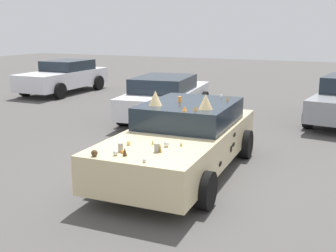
% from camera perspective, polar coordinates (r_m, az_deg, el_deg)
% --- Properties ---
extents(ground_plane, '(60.00, 60.00, 0.00)m').
position_cam_1_polar(ground_plane, '(8.17, 1.92, -6.36)').
color(ground_plane, '#514F4C').
extents(art_car_decorated, '(4.67, 2.21, 1.60)m').
position_cam_1_polar(art_car_decorated, '(8.04, 2.18, -1.62)').
color(art_car_decorated, beige).
rests_on(art_car_decorated, ground).
extents(parked_sedan_far_left, '(4.70, 2.37, 1.33)m').
position_cam_1_polar(parked_sedan_far_left, '(12.86, -0.27, 4.08)').
color(parked_sedan_far_left, white).
rests_on(parked_sedan_far_left, ground).
extents(parked_sedan_near_left, '(4.50, 2.04, 1.38)m').
position_cam_1_polar(parked_sedan_near_left, '(18.66, -14.07, 6.61)').
color(parked_sedan_near_left, white).
rests_on(parked_sedan_near_left, ground).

